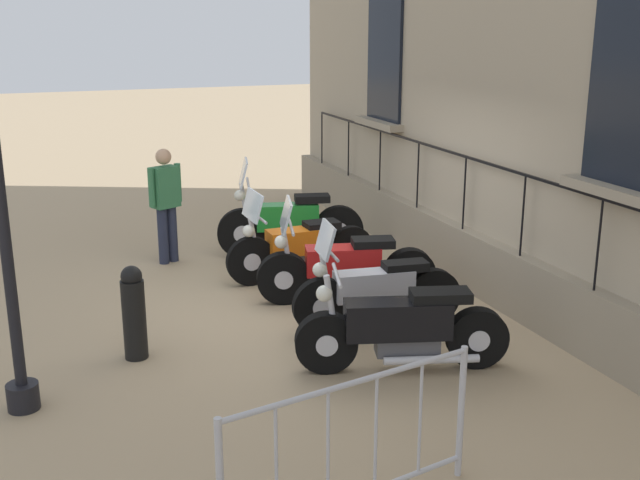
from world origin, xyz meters
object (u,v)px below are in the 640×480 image
at_px(motorcycle_green, 289,224).
at_px(motorcycle_silver, 376,293).
at_px(motorcycle_orange, 300,247).
at_px(motorcycle_black, 402,330).
at_px(motorcycle_red, 345,268).
at_px(crowd_barrier, 352,445).
at_px(pedestrian_standing, 166,200).
at_px(bollard, 134,312).

distance_m(motorcycle_green, motorcycle_silver, 2.96).
relative_size(motorcycle_orange, motorcycle_silver, 1.06).
relative_size(motorcycle_orange, motorcycle_black, 0.99).
relative_size(motorcycle_orange, motorcycle_red, 0.95).
relative_size(motorcycle_red, motorcycle_black, 1.04).
height_order(motorcycle_red, crowd_barrier, motorcycle_red).
bearing_deg(motorcycle_silver, motorcycle_green, -90.04).
distance_m(motorcycle_green, motorcycle_black, 4.00).
distance_m(motorcycle_green, motorcycle_red, 2.04).
bearing_deg(motorcycle_black, motorcycle_red, -96.53).
relative_size(motorcycle_black, crowd_barrier, 1.05).
xyz_separation_m(motorcycle_black, pedestrian_standing, (1.48, -4.31, 0.49)).
bearing_deg(crowd_barrier, motorcycle_red, -112.10).
distance_m(motorcycle_black, crowd_barrier, 2.43).
height_order(motorcycle_green, pedestrian_standing, pedestrian_standing).
bearing_deg(motorcycle_green, pedestrian_standing, -10.30).
distance_m(motorcycle_red, bollard, 2.71).
bearing_deg(motorcycle_orange, crowd_barrier, 74.40).
height_order(motorcycle_green, motorcycle_orange, motorcycle_green).
bearing_deg(motorcycle_black, crowd_barrier, 55.31).
relative_size(motorcycle_green, motorcycle_orange, 1.02).
xyz_separation_m(motorcycle_orange, motorcycle_silver, (-0.21, 1.92, -0.02)).
xyz_separation_m(motorcycle_green, motorcycle_red, (-0.01, 2.04, -0.05)).
xyz_separation_m(crowd_barrier, pedestrian_standing, (0.10, -6.30, 0.34)).
relative_size(motorcycle_red, bollard, 2.19).
distance_m(motorcycle_orange, bollard, 2.95).
bearing_deg(motorcycle_orange, pedestrian_standing, -42.42).
height_order(motorcycle_green, motorcycle_black, motorcycle_green).
bearing_deg(motorcycle_green, motorcycle_silver, 89.96).
relative_size(motorcycle_orange, pedestrian_standing, 1.27).
xyz_separation_m(motorcycle_red, pedestrian_standing, (1.71, -2.34, 0.48)).
relative_size(motorcycle_silver, motorcycle_black, 0.94).
xyz_separation_m(motorcycle_red, motorcycle_black, (0.22, 1.96, -0.01)).
bearing_deg(pedestrian_standing, motorcycle_green, 169.70).
bearing_deg(motorcycle_black, motorcycle_green, -93.02).
height_order(bollard, pedestrian_standing, pedestrian_standing).
xyz_separation_m(motorcycle_silver, pedestrian_standing, (1.69, -3.27, 0.48)).
distance_m(motorcycle_red, motorcycle_black, 1.97).
bearing_deg(motorcycle_black, motorcycle_orange, -89.99).
bearing_deg(motorcycle_green, crowd_barrier, 75.11).
xyz_separation_m(motorcycle_orange, pedestrian_standing, (1.48, -1.35, 0.47)).
distance_m(bollard, pedestrian_standing, 3.25).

